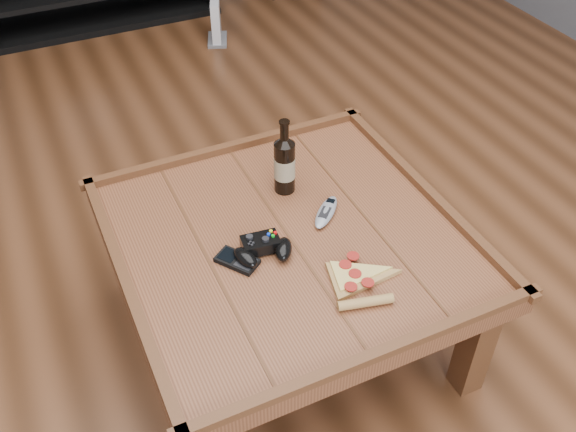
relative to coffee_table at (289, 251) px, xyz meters
name	(u,v)px	position (x,y,z in m)	size (l,w,h in m)	color
ground	(289,332)	(0.00, 0.00, -0.39)	(6.00, 6.00, 0.00)	#462714
coffee_table	(289,251)	(0.00, 0.00, 0.00)	(1.03, 1.03, 0.48)	#592E19
beer_bottle	(285,163)	(0.08, 0.21, 0.16)	(0.07, 0.07, 0.26)	black
game_controller	(263,249)	(-0.10, -0.04, 0.08)	(0.19, 0.14, 0.05)	black
pizza_slice	(356,280)	(0.09, -0.25, 0.07)	(0.22, 0.30, 0.03)	tan
smartphone	(237,260)	(-0.18, -0.04, 0.07)	(0.12, 0.14, 0.02)	black
remote_control	(326,212)	(0.15, 0.04, 0.07)	(0.15, 0.15, 0.02)	gray
game_console	(216,23)	(0.54, 2.17, -0.28)	(0.18, 0.23, 0.25)	slate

